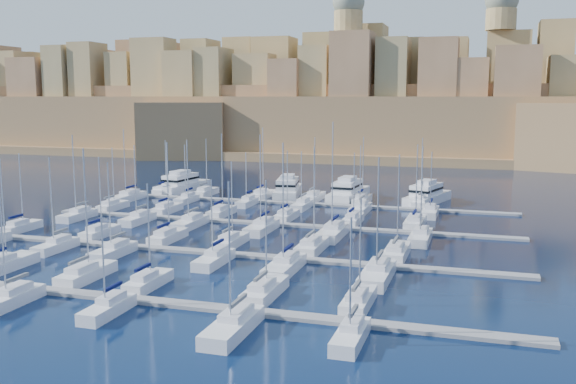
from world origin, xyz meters
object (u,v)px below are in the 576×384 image
(motor_yacht_b, at_px, (288,189))
(motor_yacht_c, at_px, (348,191))
(motor_yacht_a, at_px, (182,184))
(motor_yacht_d, at_px, (427,195))
(sailboat_2, at_px, (86,274))
(sailboat_4, at_px, (265,291))

(motor_yacht_b, xyz_separation_m, motor_yacht_c, (13.56, 0.30, 0.00))
(motor_yacht_a, height_order, motor_yacht_d, same)
(motor_yacht_a, height_order, motor_yacht_b, same)
(motor_yacht_c, relative_size, motor_yacht_d, 1.05)
(sailboat_2, distance_m, motor_yacht_a, 73.40)
(sailboat_2, height_order, motor_yacht_c, sailboat_2)
(motor_yacht_b, relative_size, motor_yacht_c, 0.98)
(sailboat_2, relative_size, motor_yacht_a, 0.94)
(motor_yacht_c, xyz_separation_m, motor_yacht_d, (16.85, -0.57, 0.00))
(sailboat_2, relative_size, motor_yacht_b, 0.95)
(sailboat_2, height_order, sailboat_4, sailboat_2)
(sailboat_2, distance_m, sailboat_4, 22.96)
(sailboat_2, xyz_separation_m, motor_yacht_d, (34.45, 69.58, 0.96))
(motor_yacht_b, distance_m, motor_yacht_d, 30.41)
(motor_yacht_d, bearing_deg, motor_yacht_a, 179.57)
(motor_yacht_a, height_order, motor_yacht_c, same)
(motor_yacht_a, bearing_deg, motor_yacht_c, 0.21)
(sailboat_4, bearing_deg, motor_yacht_c, 94.37)
(sailboat_2, bearing_deg, motor_yacht_b, 86.69)
(sailboat_2, relative_size, sailboat_4, 1.22)
(sailboat_4, height_order, motor_yacht_a, sailboat_4)
(motor_yacht_a, relative_size, motor_yacht_d, 1.04)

